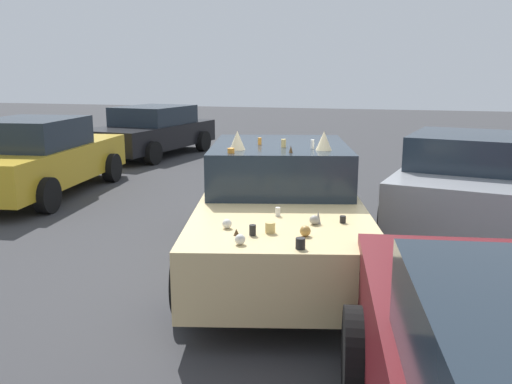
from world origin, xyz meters
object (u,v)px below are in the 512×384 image
(parked_sedan_row_back_center, at_px, (152,131))
(parked_sedan_behind_left, at_px, (470,179))
(art_car_decorated, at_px, (280,205))
(parked_sedan_behind_right, at_px, (38,157))

(parked_sedan_row_back_center, xyz_separation_m, parked_sedan_behind_left, (-5.29, -8.00, 0.01))
(art_car_decorated, distance_m, parked_sedan_behind_right, 5.93)
(parked_sedan_behind_right, bearing_deg, parked_sedan_behind_left, -97.33)
(parked_sedan_row_back_center, distance_m, parked_sedan_behind_right, 5.30)
(parked_sedan_behind_right, height_order, parked_sedan_behind_left, parked_sedan_behind_right)
(art_car_decorated, xyz_separation_m, parked_sedan_behind_right, (2.50, 5.37, 0.00))
(art_car_decorated, bearing_deg, parked_sedan_behind_left, 121.90)
(art_car_decorated, height_order, parked_sedan_behind_right, art_car_decorated)
(art_car_decorated, xyz_separation_m, parked_sedan_row_back_center, (7.80, 5.55, -0.02))
(parked_sedan_behind_right, xyz_separation_m, parked_sedan_behind_left, (0.00, -7.83, -0.01))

